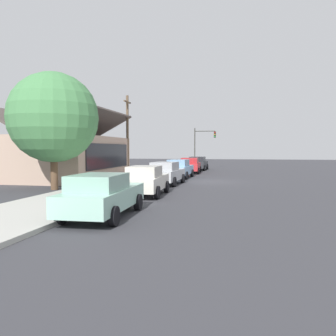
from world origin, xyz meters
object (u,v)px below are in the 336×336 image
object	(u,v)px
car_ivory	(146,180)
car_skyblue	(179,169)
traffic_light_main	(203,141)
shade_tree	(53,118)
fire_hydrant_red	(150,176)
car_silver	(166,173)
utility_pole_wooden	(127,134)
car_seafoam	(102,195)
car_cherry	(190,165)
car_charcoal	(198,163)

from	to	relation	value
car_ivory	car_skyblue	xyz separation A→B (m)	(11.44, 0.22, 0.00)
car_skyblue	traffic_light_main	bearing A→B (deg)	0.45
shade_tree	fire_hydrant_red	world-z (taller)	shade_tree
car_silver	traffic_light_main	size ratio (longest dim) A/B	0.88
utility_pole_wooden	car_skyblue	bearing A→B (deg)	-112.36
car_seafoam	shade_tree	bearing A→B (deg)	37.92
traffic_light_main	car_seafoam	bearing A→B (deg)	179.86
traffic_light_main	utility_pole_wooden	distance (m)	14.89
car_cherry	car_silver	bearing A→B (deg)	177.43
car_skyblue	car_cherry	bearing A→B (deg)	0.76
car_skyblue	car_ivory	bearing A→B (deg)	-177.34
car_silver	fire_hydrant_red	distance (m)	1.82
car_seafoam	car_skyblue	bearing A→B (deg)	-1.02
car_ivory	car_seafoam	bearing A→B (deg)	178.08
traffic_light_main	car_skyblue	bearing A→B (deg)	178.86
car_silver	traffic_light_main	distance (m)	21.87
car_seafoam	utility_pole_wooden	distance (m)	20.68
car_skyblue	car_charcoal	distance (m)	11.61
fire_hydrant_red	car_charcoal	bearing A→B (deg)	-5.41
car_ivory	traffic_light_main	xyz separation A→B (m)	(27.41, -0.10, 2.68)
car_ivory	car_cherry	world-z (taller)	same
car_silver	car_cherry	distance (m)	11.75
car_cherry	shade_tree	size ratio (longest dim) A/B	0.62
car_cherry	fire_hydrant_red	size ratio (longest dim) A/B	6.20
car_seafoam	car_charcoal	xyz separation A→B (m)	(29.08, 0.04, 0.00)
car_cherry	traffic_light_main	xyz separation A→B (m)	(9.96, -0.23, 2.68)
car_seafoam	traffic_light_main	xyz separation A→B (m)	(33.44, -0.08, 2.67)
utility_pole_wooden	traffic_light_main	bearing A→B (deg)	-22.34
car_seafoam	car_ivory	size ratio (longest dim) A/B	1.11
car_ivory	car_charcoal	world-z (taller)	same
car_charcoal	car_seafoam	bearing A→B (deg)	-178.97
car_cherry	traffic_light_main	size ratio (longest dim) A/B	0.85
car_silver	fire_hydrant_red	xyz separation A→B (m)	(1.09, 1.43, -0.32)
shade_tree	utility_pole_wooden	distance (m)	12.23
car_silver	shade_tree	bearing A→B (deg)	127.51
car_ivory	car_skyblue	size ratio (longest dim) A/B	0.94
car_cherry	shade_tree	world-z (taller)	shade_tree
car_charcoal	utility_pole_wooden	size ratio (longest dim) A/B	0.64
traffic_light_main	fire_hydrant_red	distance (m)	20.90
car_ivory	car_silver	size ratio (longest dim) A/B	0.96
car_ivory	car_silver	distance (m)	5.71
traffic_light_main	shade_tree	bearing A→B (deg)	166.41
traffic_light_main	car_silver	bearing A→B (deg)	179.38
fire_hydrant_red	car_ivory	bearing A→B (deg)	-167.08
traffic_light_main	car_cherry	bearing A→B (deg)	178.67
car_seafoam	traffic_light_main	bearing A→B (deg)	-1.93
car_ivory	car_silver	xyz separation A→B (m)	(5.71, 0.13, 0.00)
car_skyblue	car_cherry	size ratio (longest dim) A/B	1.06
car_cherry	car_charcoal	bearing A→B (deg)	-3.68
car_skyblue	car_cherry	distance (m)	6.01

